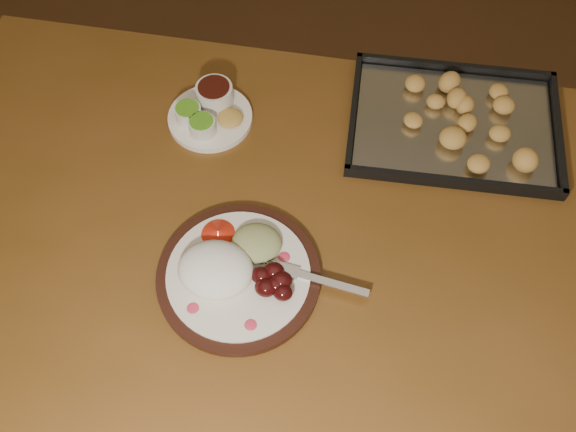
# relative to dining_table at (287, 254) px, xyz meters

# --- Properties ---
(dining_table) EXTENTS (1.50, 0.90, 0.75)m
(dining_table) POSITION_rel_dining_table_xyz_m (0.00, 0.00, 0.00)
(dining_table) COLOR brown
(dining_table) RESTS_ON ground
(dinner_plate) EXTENTS (0.37, 0.29, 0.07)m
(dinner_plate) POSITION_rel_dining_table_xyz_m (-0.07, -0.11, 0.12)
(dinner_plate) COLOR black
(dinner_plate) RESTS_ON dining_table
(condiment_saucer) EXTENTS (0.17, 0.17, 0.06)m
(condiment_saucer) POSITION_rel_dining_table_xyz_m (-0.20, 0.24, 0.12)
(condiment_saucer) COLOR white
(condiment_saucer) RESTS_ON dining_table
(baking_tray) EXTENTS (0.43, 0.33, 0.04)m
(baking_tray) POSITION_rel_dining_table_xyz_m (0.29, 0.30, 0.11)
(baking_tray) COLOR black
(baking_tray) RESTS_ON dining_table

